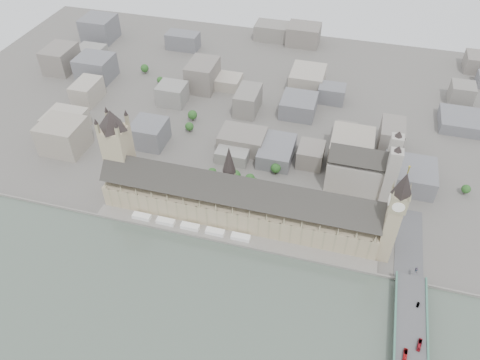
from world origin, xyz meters
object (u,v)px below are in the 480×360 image
(palace_of_westminster, at_px, (238,201))
(red_bus_south, at_px, (419,345))
(red_bus_north, at_px, (405,355))
(car_approach, at_px, (416,270))
(car_silver, at_px, (418,305))
(westminster_bridge, at_px, (409,357))
(westminster_abbey, at_px, (363,170))
(victoria_tower, at_px, (118,149))
(elizabeth_tower, at_px, (395,212))

(palace_of_westminster, relative_size, red_bus_south, 25.49)
(red_bus_north, xyz_separation_m, red_bus_south, (10.18, 11.56, -0.09))
(palace_of_westminster, xyz_separation_m, car_approach, (165.93, -28.55, -11.72))
(car_silver, bearing_deg, car_approach, 106.54)
(red_bus_south, distance_m, car_silver, 35.92)
(westminster_bridge, xyz_separation_m, red_bus_north, (-4.52, -3.81, 6.66))
(red_bus_north, bearing_deg, westminster_bridge, 46.45)
(westminster_abbey, distance_m, car_approach, 118.36)
(victoria_tower, height_order, westminster_abbey, victoria_tower)
(car_silver, bearing_deg, red_bus_south, -74.44)
(elizabeth_tower, xyz_separation_m, westminster_bridge, (24.00, -95.50, -52.96))
(victoria_tower, distance_m, westminster_bridge, 309.91)
(westminster_abbey, bearing_deg, victoria_tower, -163.50)
(elizabeth_tower, height_order, westminster_abbey, elizabeth_tower)
(car_silver, bearing_deg, victoria_tower, -178.94)
(victoria_tower, distance_m, westminster_abbey, 244.79)
(victoria_tower, relative_size, car_silver, 20.09)
(westminster_abbey, relative_size, red_bus_south, 6.54)
(westminster_abbey, bearing_deg, car_approach, -62.09)
(palace_of_westminster, relative_size, victoria_tower, 2.65)
(westminster_bridge, height_order, car_silver, car_silver)
(elizabeth_tower, distance_m, westminster_abbey, 96.91)
(elizabeth_tower, xyz_separation_m, westminster_abbey, (-27.08, 87.00, -33.01))
(westminster_bridge, bearing_deg, red_bus_north, -139.83)
(palace_of_westminster, distance_m, elizabeth_tower, 142.94)
(red_bus_north, relative_size, car_silver, 2.21)
(palace_of_westminster, relative_size, elizabeth_tower, 2.47)
(red_bus_north, bearing_deg, car_silver, 84.84)
(red_bus_north, height_order, car_silver, red_bus_north)
(red_bus_north, bearing_deg, victoria_tower, 163.51)
(palace_of_westminster, xyz_separation_m, red_bus_north, (157.48, -111.01, -10.92))
(victoria_tower, bearing_deg, red_bus_south, -20.06)
(car_silver, bearing_deg, red_bus_north, -86.79)
(elizabeth_tower, distance_m, victoria_tower, 260.64)
(elizabeth_tower, height_order, car_approach, elizabeth_tower)
(palace_of_westminster, bearing_deg, victoria_tower, 177.04)
(car_approach, bearing_deg, car_silver, -83.53)
(elizabeth_tower, distance_m, car_silver, 75.79)
(palace_of_westminster, relative_size, red_bus_north, 24.04)
(victoria_tower, xyz_separation_m, red_bus_north, (279.48, -117.31, -43.42))
(westminster_bridge, relative_size, car_approach, 64.16)
(victoria_tower, bearing_deg, car_silver, -13.58)
(westminster_bridge, bearing_deg, car_approach, 87.14)
(red_bus_south, bearing_deg, red_bus_north, -120.57)
(palace_of_westminster, bearing_deg, westminster_abbey, 34.17)
(palace_of_westminster, relative_size, westminster_bridge, 0.82)
(red_bus_south, height_order, car_silver, red_bus_south)
(westminster_bridge, distance_m, red_bus_south, 11.63)
(victoria_tower, bearing_deg, westminster_abbey, 16.50)
(car_approach, bearing_deg, palace_of_westminster, 174.82)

